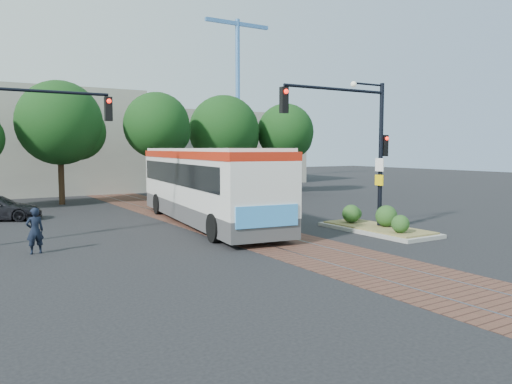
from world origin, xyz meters
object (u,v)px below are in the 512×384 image
at_px(traffic_island, 376,223).
at_px(signal_pole_left, 16,138).
at_px(officer, 35,231).
at_px(signal_pole_main, 360,132).
at_px(city_bus, 206,182).

height_order(traffic_island, signal_pole_left, signal_pole_left).
xyz_separation_m(signal_pole_left, officer, (0.22, -2.21, -3.09)).
bearing_deg(signal_pole_left, signal_pole_main, -21.45).
height_order(city_bus, signal_pole_left, signal_pole_left).
height_order(traffic_island, officer, officer).
distance_m(signal_pole_main, signal_pole_left, 13.14).
height_order(signal_pole_main, officer, signal_pole_main).
bearing_deg(city_bus, signal_pole_left, -165.85).
relative_size(city_bus, signal_pole_left, 2.22).
xyz_separation_m(traffic_island, signal_pole_left, (-13.19, 4.89, 3.54)).
height_order(city_bus, traffic_island, city_bus).
relative_size(city_bus, signal_pole_main, 2.22).
bearing_deg(signal_pole_main, signal_pole_left, 158.55).
distance_m(traffic_island, signal_pole_main, 3.95).
height_order(city_bus, officer, city_bus).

